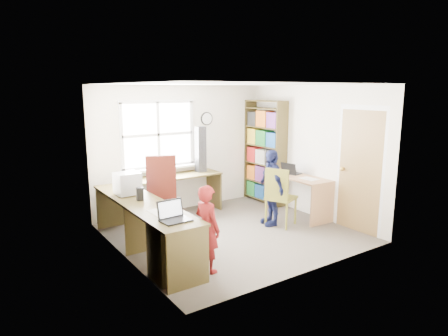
% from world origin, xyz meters
% --- Properties ---
extents(room, '(3.64, 3.44, 2.44)m').
position_xyz_m(room, '(0.01, 0.10, 1.22)').
color(room, '#484139').
rests_on(room, ground).
extents(l_desk, '(2.38, 2.95, 0.75)m').
position_xyz_m(l_desk, '(-1.31, -0.28, 0.46)').
color(l_desk, '#4F421F').
rests_on(l_desk, ground).
extents(right_desk, '(0.67, 1.33, 0.75)m').
position_xyz_m(right_desk, '(1.58, 0.10, 0.55)').
color(right_desk, tan).
rests_on(right_desk, ground).
extents(bookshelf, '(0.30, 1.02, 2.10)m').
position_xyz_m(bookshelf, '(1.65, 1.19, 1.00)').
color(bookshelf, '#4F421F').
rests_on(bookshelf, ground).
extents(swivel_chair, '(0.78, 0.78, 1.29)m').
position_xyz_m(swivel_chair, '(-1.02, 0.49, 0.55)').
color(swivel_chair, black).
rests_on(swivel_chair, ground).
extents(wooden_chair, '(0.59, 0.59, 1.03)m').
position_xyz_m(wooden_chair, '(0.85, -0.17, 0.56)').
color(wooden_chair, olive).
rests_on(wooden_chair, ground).
extents(crt_monitor, '(0.36, 0.33, 0.34)m').
position_xyz_m(crt_monitor, '(-1.53, 0.60, 0.92)').
color(crt_monitor, '#B0B0B4').
rests_on(crt_monitor, l_desk).
extents(laptop_left, '(0.37, 0.31, 0.24)m').
position_xyz_m(laptop_left, '(-1.50, -0.87, 0.81)').
color(laptop_left, black).
rests_on(laptop_left, l_desk).
extents(laptop_right, '(0.33, 0.38, 0.22)m').
position_xyz_m(laptop_right, '(1.55, 0.31, 0.80)').
color(laptop_right, black).
rests_on(laptop_right, right_desk).
extents(speaker_a, '(0.11, 0.11, 0.19)m').
position_xyz_m(speaker_a, '(-1.49, 0.20, 0.85)').
color(speaker_a, black).
rests_on(speaker_a, l_desk).
extents(speaker_b, '(0.10, 0.10, 0.18)m').
position_xyz_m(speaker_b, '(-1.50, 0.80, 0.84)').
color(speaker_b, black).
rests_on(speaker_b, l_desk).
extents(cd_tower, '(0.18, 0.16, 0.88)m').
position_xyz_m(cd_tower, '(0.27, 1.45, 1.19)').
color(cd_tower, black).
rests_on(cd_tower, l_desk).
extents(game_box, '(0.32, 0.32, 0.06)m').
position_xyz_m(game_box, '(1.61, 0.55, 0.78)').
color(game_box, red).
rests_on(game_box, right_desk).
extents(paper_a, '(0.24, 0.33, 0.00)m').
position_xyz_m(paper_a, '(-1.50, -0.47, 0.75)').
color(paper_a, silver).
rests_on(paper_a, l_desk).
extents(paper_b, '(0.24, 0.32, 0.00)m').
position_xyz_m(paper_b, '(1.54, -0.18, 0.75)').
color(paper_b, silver).
rests_on(paper_b, right_desk).
extents(potted_plant, '(0.16, 0.13, 0.27)m').
position_xyz_m(potted_plant, '(-0.62, 1.49, 0.89)').
color(potted_plant, '#327D41').
rests_on(potted_plant, l_desk).
extents(person_red, '(0.34, 0.46, 1.15)m').
position_xyz_m(person_red, '(-1.06, -0.94, 0.57)').
color(person_red, maroon).
rests_on(person_red, ground).
extents(person_green, '(0.64, 0.68, 1.11)m').
position_xyz_m(person_green, '(-0.88, 0.91, 0.56)').
color(person_green, '#2E743B').
rests_on(person_green, ground).
extents(person_navy, '(0.51, 0.83, 1.32)m').
position_xyz_m(person_navy, '(0.81, -0.00, 0.66)').
color(person_navy, '#161C46').
rests_on(person_navy, ground).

